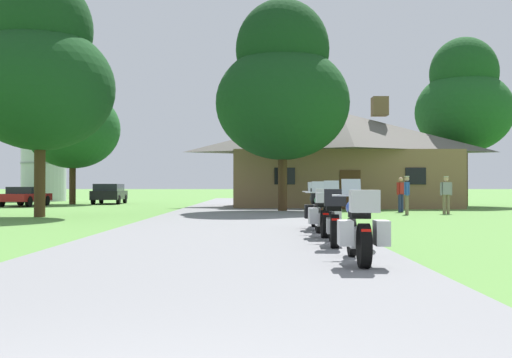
% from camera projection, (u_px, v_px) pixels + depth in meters
% --- Properties ---
extents(ground_plane, '(500.00, 500.00, 0.00)m').
position_uv_depth(ground_plane, '(237.00, 220.00, 22.32)').
color(ground_plane, '#56893D').
extents(asphalt_driveway, '(6.40, 80.00, 0.06)m').
position_uv_depth(asphalt_driveway, '(235.00, 222.00, 20.32)').
color(asphalt_driveway, slate).
rests_on(asphalt_driveway, ground).
extents(motorcycle_blue_nearest_to_camera, '(0.74, 2.08, 1.30)m').
position_uv_depth(motorcycle_blue_nearest_to_camera, '(360.00, 228.00, 9.23)').
color(motorcycle_blue_nearest_to_camera, black).
rests_on(motorcycle_blue_nearest_to_camera, asphalt_driveway).
extents(motorcycle_green_second_in_row, '(0.66, 2.08, 1.30)m').
position_uv_depth(motorcycle_green_second_in_row, '(334.00, 217.00, 12.15)').
color(motorcycle_green_second_in_row, black).
rests_on(motorcycle_green_second_in_row, asphalt_driveway).
extents(motorcycle_green_third_in_row, '(0.72, 2.08, 1.30)m').
position_uv_depth(motorcycle_green_third_in_row, '(323.00, 213.00, 14.32)').
color(motorcycle_green_third_in_row, black).
rests_on(motorcycle_green_third_in_row, asphalt_driveway).
extents(motorcycle_black_farthest_in_row, '(0.72, 2.08, 1.30)m').
position_uv_depth(motorcycle_black_farthest_in_row, '(318.00, 209.00, 16.69)').
color(motorcycle_black_farthest_in_row, black).
rests_on(motorcycle_black_farthest_in_row, asphalt_driveway).
extents(stone_lodge, '(13.23, 6.79, 6.47)m').
position_uv_depth(stone_lodge, '(343.00, 158.00, 35.78)').
color(stone_lodge, brown).
rests_on(stone_lodge, ground).
extents(bystander_gray_shirt_near_lodge, '(0.55, 0.25, 1.69)m').
position_uv_depth(bystander_gray_shirt_near_lodge, '(447.00, 193.00, 27.21)').
color(bystander_gray_shirt_near_lodge, '#75664C').
rests_on(bystander_gray_shirt_near_lodge, ground).
extents(bystander_red_shirt_beside_signpost, '(0.44, 0.40, 1.67)m').
position_uv_depth(bystander_red_shirt_beside_signpost, '(402.00, 193.00, 29.16)').
color(bystander_red_shirt_beside_signpost, navy).
rests_on(bystander_red_shirt_beside_signpost, ground).
extents(bystander_blue_shirt_by_tree, '(0.28, 0.54, 1.69)m').
position_uv_depth(bystander_blue_shirt_by_tree, '(408.00, 193.00, 26.65)').
color(bystander_blue_shirt_by_tree, '#75664C').
rests_on(bystander_blue_shirt_by_tree, ground).
extents(tree_right_of_lodge, '(6.08, 6.08, 10.66)m').
position_uv_depth(tree_right_of_lodge, '(465.00, 100.00, 38.57)').
color(tree_right_of_lodge, '#422D19').
rests_on(tree_right_of_lodge, ground).
extents(tree_left_far, '(6.46, 6.46, 10.22)m').
position_uv_depth(tree_left_far, '(74.00, 117.00, 42.10)').
color(tree_left_far, '#422D19').
rests_on(tree_left_far, ground).
extents(tree_left_near, '(5.95, 5.95, 9.82)m').
position_uv_depth(tree_left_near, '(41.00, 70.00, 24.59)').
color(tree_left_near, '#422D19').
rests_on(tree_left_near, ground).
extents(tree_by_lodge_front, '(6.46, 6.46, 10.27)m').
position_uv_depth(tree_by_lodge_front, '(283.00, 87.00, 29.49)').
color(tree_by_lodge_front, '#422D19').
rests_on(tree_by_lodge_front, ground).
extents(metal_silo_distant, '(3.73, 3.73, 7.21)m').
position_uv_depth(metal_silo_distant, '(45.00, 158.00, 51.11)').
color(metal_silo_distant, '#B2B7BC').
rests_on(metal_silo_distant, ground).
extents(parked_black_suv_far_left, '(2.12, 4.70, 1.40)m').
position_uv_depth(parked_black_suv_far_left, '(110.00, 193.00, 42.76)').
color(parked_black_suv_far_left, black).
rests_on(parked_black_suv_far_left, ground).
extents(parked_red_sedan_far_left, '(2.11, 4.31, 1.20)m').
position_uv_depth(parked_red_sedan_far_left, '(26.00, 196.00, 37.84)').
color(parked_red_sedan_far_left, maroon).
rests_on(parked_red_sedan_far_left, ground).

